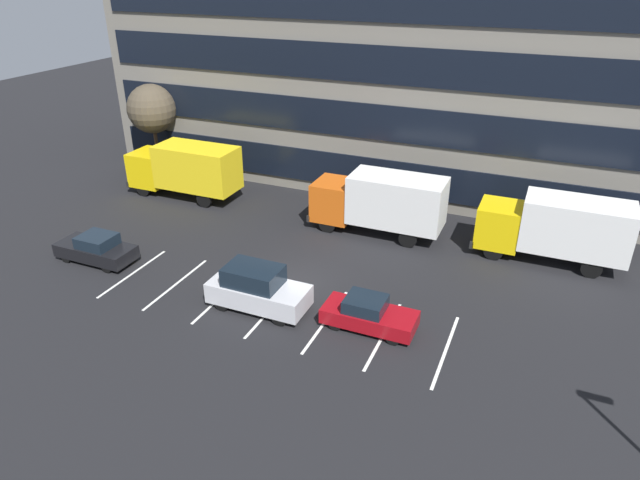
# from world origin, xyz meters

# --- Properties ---
(ground_plane) EXTENTS (120.00, 120.00, 0.00)m
(ground_plane) POSITION_xyz_m (0.00, 0.00, 0.00)
(ground_plane) COLOR black
(office_building) EXTENTS (41.82, 12.28, 21.60)m
(office_building) POSITION_xyz_m (0.00, 17.95, 10.80)
(office_building) COLOR slate
(office_building) RESTS_ON ground_plane
(lot_markings) EXTENTS (16.94, 5.40, 0.01)m
(lot_markings) POSITION_xyz_m (0.00, -2.55, 0.00)
(lot_markings) COLOR silver
(lot_markings) RESTS_ON ground_plane
(box_truck_yellow) EXTENTS (7.98, 2.64, 3.70)m
(box_truck_yellow) POSITION_xyz_m (11.98, 7.75, 2.08)
(box_truck_yellow) COLOR yellow
(box_truck_yellow) RESTS_ON ground_plane
(box_truck_orange) EXTENTS (8.07, 2.67, 3.74)m
(box_truck_orange) POSITION_xyz_m (2.16, 7.36, 2.11)
(box_truck_orange) COLOR #D85914
(box_truck_orange) RESTS_ON ground_plane
(box_truck_yellow_all) EXTENTS (8.09, 2.68, 3.75)m
(box_truck_yellow_all) POSITION_xyz_m (-12.00, 7.64, 2.11)
(box_truck_yellow_all) COLOR yellow
(box_truck_yellow_all) RESTS_ON ground_plane
(sedan_maroon) EXTENTS (4.25, 1.78, 1.52)m
(sedan_maroon) POSITION_xyz_m (4.77, -2.25, 0.72)
(sedan_maroon) COLOR maroon
(sedan_maroon) RESTS_ON ground_plane
(sedan_black) EXTENTS (4.46, 1.87, 1.60)m
(sedan_black) POSITION_xyz_m (-11.08, -2.20, 0.75)
(sedan_black) COLOR black
(sedan_black) RESTS_ON ground_plane
(suv_silver) EXTENTS (4.82, 2.04, 2.18)m
(suv_silver) POSITION_xyz_m (-0.64, -2.79, 1.05)
(suv_silver) COLOR silver
(suv_silver) RESTS_ON ground_plane
(bare_tree) EXTENTS (3.63, 3.63, 6.80)m
(bare_tree) POSITION_xyz_m (-17.00, 10.99, 4.97)
(bare_tree) COLOR #473323
(bare_tree) RESTS_ON ground_plane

